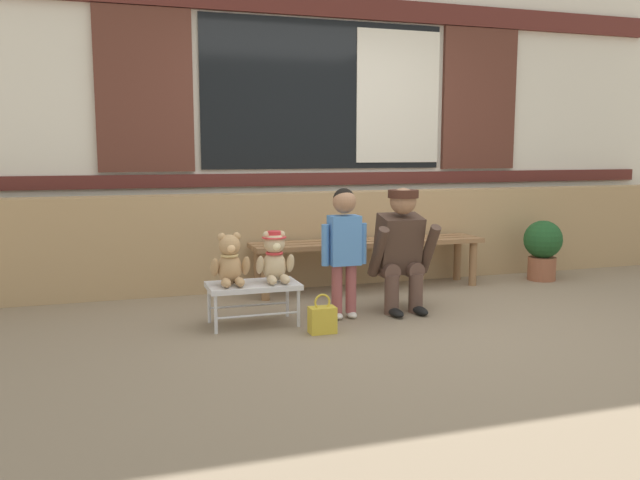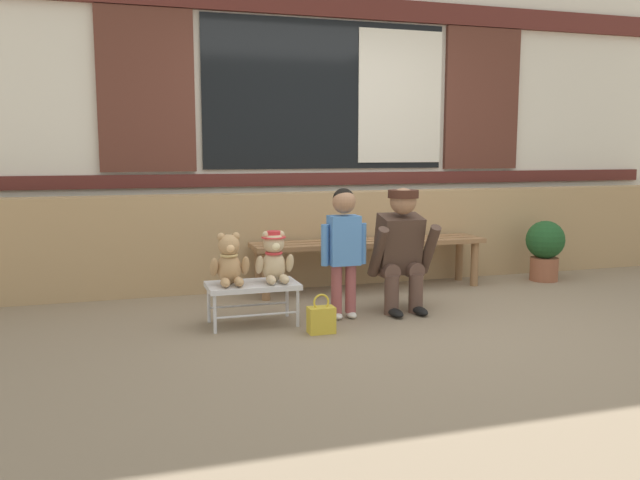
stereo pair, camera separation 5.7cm
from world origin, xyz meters
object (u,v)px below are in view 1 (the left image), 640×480
(teddy_bear_plain, at_px, (230,261))
(handbag_on_ground, at_px, (322,319))
(adult_crouching, at_px, (401,249))
(potted_plant, at_px, (543,246))
(teddy_bear_with_hat, at_px, (275,258))
(small_display_bench, at_px, (253,288))
(wooden_bench_long, at_px, (369,248))
(child_standing, at_px, (344,239))

(teddy_bear_plain, xyz_separation_m, handbag_on_ground, (0.56, -0.35, -0.37))
(teddy_bear_plain, relative_size, adult_crouching, 0.38)
(adult_crouching, xyz_separation_m, potted_plant, (1.79, 0.68, -0.16))
(teddy_bear_with_hat, relative_size, potted_plant, 0.64)
(teddy_bear_plain, bearing_deg, handbag_on_ground, -32.37)
(small_display_bench, relative_size, teddy_bear_with_hat, 1.76)
(wooden_bench_long, bearing_deg, adult_crouching, -94.40)
(teddy_bear_with_hat, height_order, adult_crouching, adult_crouching)
(small_display_bench, height_order, child_standing, child_standing)
(small_display_bench, relative_size, teddy_bear_plain, 1.76)
(wooden_bench_long, distance_m, child_standing, 1.06)
(potted_plant, bearing_deg, small_display_bench, -166.04)
(handbag_on_ground, bearing_deg, teddy_bear_with_hat, 123.92)
(teddy_bear_with_hat, height_order, handbag_on_ground, teddy_bear_with_hat)
(child_standing, bearing_deg, small_display_bench, 178.27)
(handbag_on_ground, height_order, potted_plant, potted_plant)
(small_display_bench, bearing_deg, adult_crouching, 2.72)
(small_display_bench, height_order, potted_plant, potted_plant)
(teddy_bear_with_hat, height_order, child_standing, child_standing)
(child_standing, bearing_deg, potted_plant, 18.32)
(wooden_bench_long, bearing_deg, teddy_bear_plain, -148.38)
(potted_plant, bearing_deg, teddy_bear_with_hat, -165.32)
(teddy_bear_plain, xyz_separation_m, potted_plant, (3.12, 0.73, -0.14))
(handbag_on_ground, bearing_deg, small_display_bench, 138.50)
(adult_crouching, relative_size, handbag_on_ground, 3.49)
(small_display_bench, height_order, adult_crouching, adult_crouching)
(teddy_bear_with_hat, bearing_deg, child_standing, -2.51)
(wooden_bench_long, xyz_separation_m, adult_crouching, (-0.06, -0.80, 0.11))
(small_display_bench, bearing_deg, teddy_bear_plain, 179.49)
(wooden_bench_long, xyz_separation_m, child_standing, (-0.55, -0.88, 0.22))
(small_display_bench, height_order, teddy_bear_with_hat, teddy_bear_with_hat)
(child_standing, xyz_separation_m, handbag_on_ground, (-0.28, -0.33, -0.50))
(teddy_bear_plain, relative_size, child_standing, 0.38)
(wooden_bench_long, height_order, teddy_bear_with_hat, teddy_bear_with_hat)
(wooden_bench_long, relative_size, child_standing, 2.19)
(small_display_bench, bearing_deg, handbag_on_ground, -41.50)
(adult_crouching, bearing_deg, teddy_bear_plain, -177.67)
(small_display_bench, xyz_separation_m, potted_plant, (2.96, 0.74, 0.06))
(small_display_bench, distance_m, child_standing, 0.75)
(teddy_bear_plain, bearing_deg, wooden_bench_long, 31.62)
(handbag_on_ground, distance_m, potted_plant, 2.79)
(child_standing, bearing_deg, teddy_bear_plain, 178.50)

